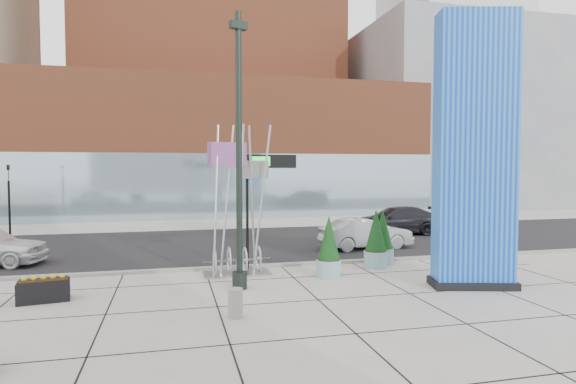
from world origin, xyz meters
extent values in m
plane|color=#9E9991|center=(0.00, 0.00, 0.00)|extent=(160.00, 160.00, 0.00)
cube|color=black|center=(0.00, 10.00, 0.01)|extent=(80.00, 12.00, 0.02)
cube|color=gray|center=(0.00, 4.00, 0.06)|extent=(80.00, 0.30, 0.12)
cube|color=brown|center=(1.00, 27.00, 5.50)|extent=(34.00, 10.00, 11.00)
cube|color=#8CA5B2|center=(1.00, 22.20, 2.50)|extent=(34.00, 0.60, 5.00)
cube|color=slate|center=(26.00, 32.00, 9.00)|extent=(20.00, 18.00, 18.00)
cube|color=#B2B7BC|center=(36.00, 48.00, 27.50)|extent=(16.00, 16.00, 55.00)
cube|color=#0D37C4|center=(6.43, -0.70, 4.49)|extent=(2.67, 1.59, 8.98)
cube|color=black|center=(6.43, -0.70, 0.12)|extent=(2.91, 1.84, 0.25)
cylinder|color=black|center=(-1.10, 0.89, 4.46)|extent=(0.20, 0.20, 8.91)
cylinder|color=black|center=(-1.10, 0.89, 0.28)|extent=(0.49, 0.49, 0.56)
cube|color=black|center=(-1.10, 0.89, 8.47)|extent=(0.61, 0.42, 0.25)
cube|color=#ADB0B2|center=(-0.91, 3.00, 0.03)|extent=(2.45, 1.25, 0.07)
cylinder|color=#ADB0B2|center=(-1.68, 2.78, 2.77)|extent=(0.08, 0.08, 5.54)
cylinder|color=#ADB0B2|center=(-1.24, 3.17, 2.77)|extent=(0.08, 0.08, 5.54)
cylinder|color=#ADB0B2|center=(-0.79, 2.89, 2.77)|extent=(0.08, 0.08, 5.54)
cylinder|color=#ADB0B2|center=(-0.30, 3.22, 2.77)|extent=(0.08, 0.08, 5.54)
cylinder|color=#ADB0B2|center=(-0.02, 2.72, 2.77)|extent=(0.08, 0.08, 5.54)
torus|color=#ADB0B2|center=(-1.74, 2.89, 0.53)|extent=(0.09, 1.01, 1.01)
torus|color=#ADB0B2|center=(-1.18, 3.11, 0.53)|extent=(0.09, 1.01, 1.01)
torus|color=#ADB0B2|center=(-0.63, 2.89, 0.53)|extent=(0.09, 1.01, 1.01)
torus|color=#ADB0B2|center=(-0.07, 3.11, 0.53)|extent=(0.09, 1.01, 1.01)
cube|color=red|center=(-1.24, 3.00, 4.43)|extent=(1.44, 0.20, 0.89)
cube|color=#ADB0B2|center=(-0.24, 3.11, 3.88)|extent=(1.11, 0.15, 0.67)
cylinder|color=gray|center=(-1.63, -2.08, 0.39)|extent=(0.40, 0.40, 0.77)
cylinder|color=black|center=(-0.39, 3.80, 2.20)|extent=(0.10, 0.10, 4.40)
cube|color=black|center=(0.56, 3.80, 4.20)|extent=(2.11, 0.43, 0.52)
cube|color=#19D833|center=(0.14, 3.68, 4.20)|extent=(0.73, 0.10, 0.37)
cylinder|color=#80ACAA|center=(4.60, 2.94, 0.33)|extent=(0.93, 0.93, 0.65)
cylinder|color=black|center=(4.60, 2.94, 0.65)|extent=(0.86, 0.86, 0.06)
cone|color=black|center=(4.60, 2.94, 1.49)|extent=(0.84, 0.84, 1.68)
cylinder|color=#80ACAA|center=(5.20, 3.60, 0.32)|extent=(0.90, 0.90, 0.63)
cylinder|color=black|center=(5.20, 3.60, 0.63)|extent=(0.83, 0.83, 0.05)
cone|color=black|center=(5.20, 3.60, 1.44)|extent=(0.81, 0.81, 1.62)
cylinder|color=#80ACAA|center=(2.26, 1.80, 0.31)|extent=(0.90, 0.90, 0.63)
cylinder|color=black|center=(2.26, 1.80, 0.63)|extent=(0.83, 0.83, 0.05)
cone|color=black|center=(2.26, 1.80, 1.44)|extent=(0.81, 0.81, 1.62)
cube|color=black|center=(-6.94, 0.79, 0.30)|extent=(1.52, 0.93, 0.61)
cube|color=black|center=(-6.94, 0.79, 0.63)|extent=(1.40, 0.82, 0.06)
imported|color=#A1A5A8|center=(5.92, 7.06, 0.74)|extent=(4.60, 1.99, 1.47)
imported|color=black|center=(9.60, 11.39, 0.80)|extent=(5.77, 2.92, 1.61)
cylinder|color=black|center=(-12.00, 15.00, 1.60)|extent=(0.12, 0.12, 3.20)
imported|color=black|center=(-12.00, 15.00, 3.65)|extent=(0.15, 0.18, 0.90)
camera|label=1|loc=(-3.24, -14.56, 3.98)|focal=30.00mm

